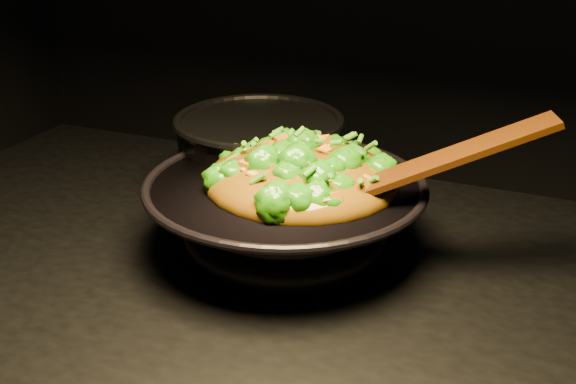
% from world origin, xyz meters
% --- Properties ---
extents(wok, '(0.39, 0.39, 0.10)m').
position_xyz_m(wok, '(0.04, 0.12, 0.95)').
color(wok, black).
rests_on(wok, stovetop).
extents(stir_fry, '(0.32, 0.32, 0.09)m').
position_xyz_m(stir_fry, '(0.06, 0.13, 1.05)').
color(stir_fry, '#287A08').
rests_on(stir_fry, wok).
extents(spatula, '(0.29, 0.15, 0.12)m').
position_xyz_m(spatula, '(0.23, 0.13, 1.05)').
color(spatula, '#351505').
rests_on(spatula, wok).
extents(back_pot, '(0.29, 0.29, 0.14)m').
position_xyz_m(back_pot, '(-0.06, 0.25, 0.97)').
color(back_pot, black).
rests_on(back_pot, stovetop).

